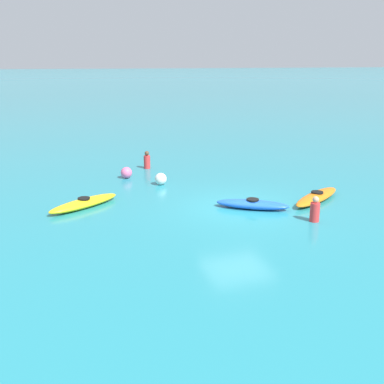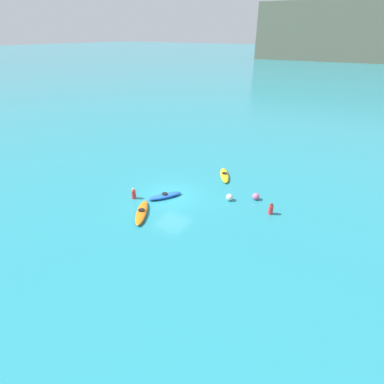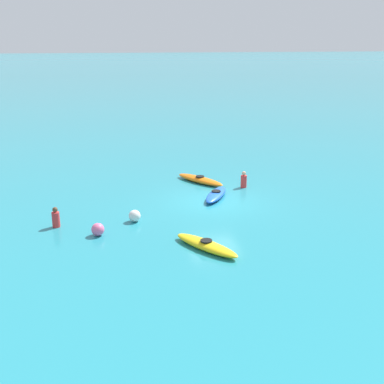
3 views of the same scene
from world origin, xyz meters
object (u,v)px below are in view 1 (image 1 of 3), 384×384
buoy_white (161,179)px  person_near_shore (147,161)px  person_by_kayaks (315,210)px  kayak_blue (253,204)px  kayak_yellow (84,203)px  kayak_orange (317,197)px  buoy_pink (126,173)px

buoy_white → person_near_shore: 3.28m
person_near_shore → person_by_kayaks: size_ratio=1.00×
person_by_kayaks → kayak_blue: bearing=35.7°
kayak_yellow → kayak_orange: bearing=-102.7°
kayak_blue → buoy_white: (4.33, 2.35, 0.10)m
buoy_pink → person_near_shore: bearing=-39.0°
person_near_shore → kayak_yellow: bearing=146.8°
kayak_blue → person_near_shore: 7.93m
kayak_orange → person_by_kayaks: bearing=145.4°
kayak_blue → kayak_orange: bearing=-87.6°
kayak_blue → buoy_white: bearing=28.5°
buoy_white → buoy_pink: 2.02m
kayak_orange → person_near_shore: size_ratio=3.51×
buoy_white → person_by_kayaks: bearing=-149.2°
kayak_orange → buoy_white: (4.21, 5.14, 0.10)m
buoy_pink → person_by_kayaks: size_ratio=0.59×
buoy_white → person_by_kayaks: (-6.25, -3.73, 0.13)m
buoy_white → person_near_shore: bearing=-2.3°
kayak_blue → buoy_pink: bearing=30.9°
person_near_shore → person_by_kayaks: (-9.53, -3.60, 0.00)m
kayak_blue → kayak_orange: (0.12, -2.78, -0.00)m
person_by_kayaks → buoy_pink: bearing=32.1°
buoy_white → kayak_yellow: bearing=123.0°
kayak_yellow → person_by_kayaks: (-3.98, -7.22, 0.22)m
buoy_pink → kayak_orange: bearing=-132.6°
kayak_yellow → person_by_kayaks: 8.25m
kayak_orange → person_by_kayaks: 2.49m
buoy_pink → person_near_shore: (1.66, -1.35, 0.13)m
buoy_white → buoy_pink: size_ratio=1.00×
kayak_yellow → person_by_kayaks: person_by_kayaks is taller
kayak_blue → kayak_orange: size_ratio=0.86×
buoy_pink → kayak_yellow: bearing=149.6°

